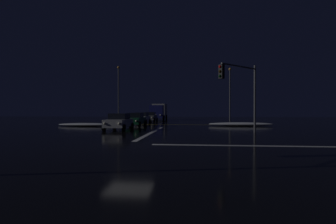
{
  "coord_description": "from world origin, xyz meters",
  "views": [
    {
      "loc": [
        3.59,
        -14.25,
        1.88
      ],
      "look_at": [
        0.96,
        11.85,
        1.69
      ],
      "focal_mm": 28.29,
      "sensor_mm": 36.0,
      "label": 1
    }
  ],
  "objects": [
    {
      "name": "traffic_signal_ne",
      "position": [
        7.26,
        7.26,
        3.93
      ],
      "size": [
        3.4,
        3.4,
        5.65
      ],
      "color": "#4C4C51",
      "rests_on": "ground"
    },
    {
      "name": "sedan_white",
      "position": [
        -3.8,
        22.14,
        0.8
      ],
      "size": [
        2.02,
        4.33,
        1.57
      ],
      "color": "silver",
      "rests_on": "ground"
    },
    {
      "name": "sedan_gray",
      "position": [
        -3.65,
        28.53,
        0.8
      ],
      "size": [
        2.02,
        4.33,
        1.57
      ],
      "color": "slate",
      "rests_on": "ground"
    },
    {
      "name": "snow_bank_right_curb",
      "position": [
        9.05,
        17.77,
        0.22
      ],
      "size": [
        7.54,
        1.5,
        0.43
      ],
      "color": "white",
      "rests_on": "ground"
    },
    {
      "name": "sedan_silver",
      "position": [
        -3.52,
        10.12,
        0.8
      ],
      "size": [
        2.02,
        4.33,
        1.57
      ],
      "color": "#B7B7BC",
      "rests_on": "ground"
    },
    {
      "name": "sedan_green",
      "position": [
        -3.28,
        15.72,
        0.8
      ],
      "size": [
        2.02,
        4.33,
        1.57
      ],
      "color": "#14512D",
      "rests_on": "ground"
    },
    {
      "name": "snow_bank_left_curb",
      "position": [
        -9.05,
        15.48,
        0.19
      ],
      "size": [
        6.66,
        1.5,
        0.37
      ],
      "color": "white",
      "rests_on": "ground"
    },
    {
      "name": "box_truck",
      "position": [
        -3.26,
        36.52,
        1.71
      ],
      "size": [
        2.68,
        8.28,
        3.08
      ],
      "color": "navy",
      "rests_on": "ground"
    },
    {
      "name": "centre_line_ns",
      "position": [
        0.0,
        19.85,
        0.0
      ],
      "size": [
        22.0,
        0.15,
        0.01
      ],
      "color": "yellow",
      "rests_on": "ground"
    },
    {
      "name": "stop_line_north",
      "position": [
        0.0,
        8.25,
        0.0
      ],
      "size": [
        0.35,
        14.13,
        0.01
      ],
      "color": "white",
      "rests_on": "ground"
    },
    {
      "name": "streetlamp_left_far",
      "position": [
        -9.35,
        29.85,
        5.4
      ],
      "size": [
        0.44,
        0.44,
        9.4
      ],
      "color": "#424247",
      "rests_on": "ground"
    },
    {
      "name": "crosswalk_bar_east",
      "position": [
        8.35,
        0.0,
        0.0
      ],
      "size": [
        14.13,
        0.4,
        0.01
      ],
      "color": "white",
      "rests_on": "ground"
    },
    {
      "name": "streetlamp_right_far",
      "position": [
        9.35,
        29.85,
        5.09
      ],
      "size": [
        0.44,
        0.44,
        8.81
      ],
      "color": "#424247",
      "rests_on": "ground"
    },
    {
      "name": "ground",
      "position": [
        0.0,
        0.0,
        -0.05
      ],
      "size": [
        120.0,
        120.0,
        0.1
      ],
      "primitive_type": "cube",
      "color": "black"
    }
  ]
}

